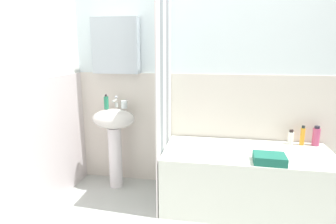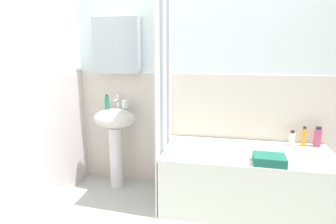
# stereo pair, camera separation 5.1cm
# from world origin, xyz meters

# --- Properties ---
(wall_back_tiled) EXTENTS (3.60, 0.18, 2.40)m
(wall_back_tiled) POSITION_xyz_m (-0.07, 1.26, 1.14)
(wall_back_tiled) COLOR white
(wall_back_tiled) RESTS_ON ground_plane
(wall_left_tiled) EXTENTS (0.07, 1.81, 2.40)m
(wall_left_tiled) POSITION_xyz_m (-1.57, 0.34, 1.12)
(wall_left_tiled) COLOR white
(wall_left_tiled) RESTS_ON ground_plane
(sink) EXTENTS (0.44, 0.34, 0.85)m
(sink) POSITION_xyz_m (-1.10, 1.03, 0.62)
(sink) COLOR silver
(sink) RESTS_ON ground_plane
(faucet) EXTENTS (0.03, 0.12, 0.12)m
(faucet) POSITION_xyz_m (-1.10, 1.11, 0.91)
(faucet) COLOR silver
(faucet) RESTS_ON sink
(soap_dispenser) EXTENTS (0.05, 0.05, 0.15)m
(soap_dispenser) POSITION_xyz_m (-1.17, 1.03, 0.92)
(soap_dispenser) COLOR #27815D
(soap_dispenser) RESTS_ON sink
(toothbrush_cup) EXTENTS (0.06, 0.06, 0.08)m
(toothbrush_cup) POSITION_xyz_m (-1.00, 1.09, 0.89)
(toothbrush_cup) COLOR white
(toothbrush_cup) RESTS_ON sink
(bathtub) EXTENTS (1.51, 0.70, 0.54)m
(bathtub) POSITION_xyz_m (0.23, 0.87, 0.27)
(bathtub) COLOR silver
(bathtub) RESTS_ON ground_plane
(shower_curtain) EXTENTS (0.01, 0.70, 2.00)m
(shower_curtain) POSITION_xyz_m (-0.54, 0.87, 1.00)
(shower_curtain) COLOR white
(shower_curtain) RESTS_ON ground_plane
(conditioner_bottle) EXTENTS (0.07, 0.07, 0.19)m
(conditioner_bottle) POSITION_xyz_m (0.89, 1.14, 0.63)
(conditioner_bottle) COLOR #C44772
(conditioner_bottle) RESTS_ON bathtub
(shampoo_bottle) EXTENTS (0.04, 0.04, 0.19)m
(shampoo_bottle) POSITION_xyz_m (0.76, 1.14, 0.63)
(shampoo_bottle) COLOR orange
(shampoo_bottle) RESTS_ON bathtub
(body_wash_bottle) EXTENTS (0.05, 0.05, 0.15)m
(body_wash_bottle) POSITION_xyz_m (0.66, 1.13, 0.61)
(body_wash_bottle) COLOR white
(body_wash_bottle) RESTS_ON bathtub
(towel_folded) EXTENTS (0.26, 0.20, 0.07)m
(towel_folded) POSITION_xyz_m (0.38, 0.62, 0.58)
(towel_folded) COLOR #1E6754
(towel_folded) RESTS_ON bathtub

